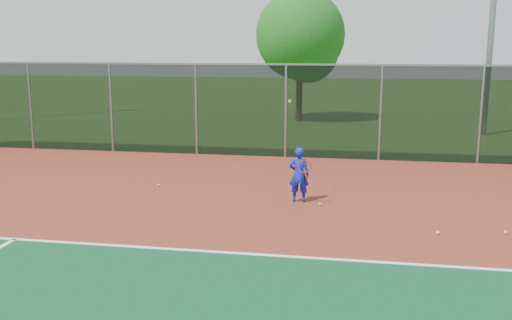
{
  "coord_description": "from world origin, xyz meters",
  "views": [
    {
      "loc": [
        -0.77,
        -6.25,
        3.58
      ],
      "look_at": [
        -2.74,
        5.0,
        1.3
      ],
      "focal_mm": 40.0,
      "sensor_mm": 36.0,
      "label": 1
    }
  ],
  "objects": [
    {
      "name": "court_apron",
      "position": [
        0.0,
        2.0,
        0.01
      ],
      "size": [
        30.0,
        20.0,
        0.02
      ],
      "primitive_type": "cube",
      "color": "maroon",
      "rests_on": "ground"
    },
    {
      "name": "fence_back",
      "position": [
        0.0,
        12.0,
        1.56
      ],
      "size": [
        30.0,
        0.06,
        3.03
      ],
      "color": "black",
      "rests_on": "court_apron"
    },
    {
      "name": "tennis_player",
      "position": [
        -2.01,
        6.6,
        0.67
      ],
      "size": [
        0.59,
        0.57,
        2.36
      ],
      "color": "#1321B4",
      "rests_on": "court_apron"
    },
    {
      "name": "practice_ball_1",
      "position": [
        0.87,
        4.7,
        0.06
      ],
      "size": [
        0.07,
        0.07,
        0.07
      ],
      "primitive_type": "sphere",
      "color": "yellow",
      "rests_on": "court_apron"
    },
    {
      "name": "practice_ball_2",
      "position": [
        -2.18,
        8.96,
        0.06
      ],
      "size": [
        0.07,
        0.07,
        0.07
      ],
      "primitive_type": "sphere",
      "color": "yellow",
      "rests_on": "court_apron"
    },
    {
      "name": "practice_ball_3",
      "position": [
        -5.73,
        7.43,
        0.06
      ],
      "size": [
        0.07,
        0.07,
        0.07
      ],
      "primitive_type": "sphere",
      "color": "yellow",
      "rests_on": "court_apron"
    },
    {
      "name": "practice_ball_4",
      "position": [
        2.17,
        4.95,
        0.06
      ],
      "size": [
        0.07,
        0.07,
        0.07
      ],
      "primitive_type": "sphere",
      "color": "yellow",
      "rests_on": "court_apron"
    },
    {
      "name": "practice_ball_6",
      "position": [
        -1.5,
        6.33,
        0.06
      ],
      "size": [
        0.07,
        0.07,
        0.07
      ],
      "primitive_type": "sphere",
      "color": "yellow",
      "rests_on": "court_apron"
    },
    {
      "name": "tree_back_left",
      "position": [
        -3.4,
        21.37,
        3.92
      ],
      "size": [
        4.25,
        4.25,
        6.25
      ],
      "color": "#3B2915",
      "rests_on": "ground"
    }
  ]
}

